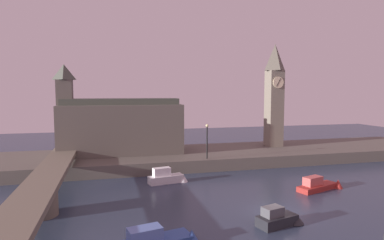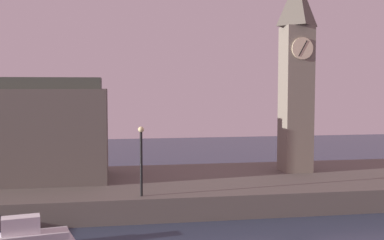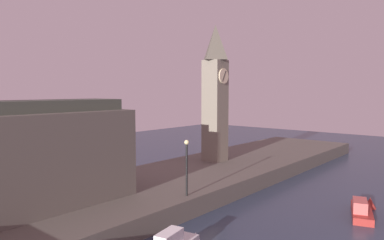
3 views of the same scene
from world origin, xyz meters
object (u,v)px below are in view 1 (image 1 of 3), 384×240
Objects in this scene: parliament_hall at (118,126)px; boat_barge_dark at (280,218)px; clock_tower at (274,94)px; streetlamp at (207,137)px; boat_tour_blue at (163,240)px; boat_ferry_white at (168,177)px; boat_dinghy_red at (322,185)px.

parliament_hall is 4.08× the size of boat_barge_dark.
streetlamp is (-12.44, -6.55, -5.26)m from clock_tower.
boat_tour_blue is (1.99, -24.48, -4.70)m from parliament_hall.
boat_barge_dark is (5.95, -13.00, -0.08)m from boat_ferry_white.
boat_tour_blue is at bearing -101.35° from boat_ferry_white.
boat_dinghy_red is 10.89m from boat_barge_dark.
streetlamp is 20.52m from boat_tour_blue.
boat_ferry_white is at bearing -143.50° from streetlamp.
streetlamp reaches higher than boat_dinghy_red.
boat_tour_blue reaches higher than boat_dinghy_red.
parliament_hall is 3.59× the size of boat_ferry_white.
streetlamp is 17.51m from boat_barge_dark.
boat_ferry_white is (-14.40, 6.13, 0.17)m from boat_dinghy_red.
clock_tower is at bearing 1.04° from parliament_hall.
clock_tower is at bearing 62.98° from boat_barge_dark.
boat_tour_blue is (-8.43, -18.35, -3.68)m from streetlamp.
parliament_hall is at bearing 115.26° from boat_ferry_white.
boat_dinghy_red is at bearing -49.33° from streetlamp.
clock_tower is 3.57× the size of streetlamp.
streetlamp is at bearing -30.47° from parliament_hall.
boat_barge_dark is (8.80, 1.22, 0.08)m from boat_tour_blue.
streetlamp is at bearing 130.67° from boat_dinghy_red.
clock_tower is at bearing 77.83° from boat_dinghy_red.
boat_dinghy_red is at bearing 39.10° from boat_barge_dark.
boat_ferry_white is at bearing 114.59° from boat_barge_dark.
parliament_hall is at bearing 114.89° from boat_barge_dark.
parliament_hall is at bearing -178.96° from clock_tower.
parliament_hall reaches higher than boat_ferry_white.
parliament_hall is at bearing 149.53° from streetlamp.
clock_tower is 19.39m from boat_dinghy_red.
boat_tour_blue is at bearing -172.12° from boat_barge_dark.
clock_tower is 28.02m from boat_barge_dark.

